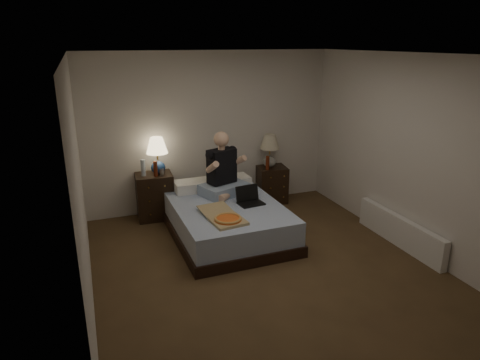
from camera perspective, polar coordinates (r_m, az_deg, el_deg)
name	(u,v)px	position (r m, az deg, el deg)	size (l,w,h in m)	color
floor	(266,268)	(5.33, 3.46, -11.59)	(4.00, 4.50, 0.00)	brown
ceiling	(270,54)	(4.63, 4.07, 16.39)	(4.00, 4.50, 0.00)	white
wall_back	(210,132)	(6.88, -3.97, 6.46)	(4.00, 2.50, 0.00)	silver
wall_front	(407,262)	(3.07, 21.40, -10.09)	(4.00, 2.50, 0.00)	silver
wall_left	(80,190)	(4.44, -20.57, -1.30)	(4.50, 2.50, 0.00)	silver
wall_right	(410,154)	(5.91, 21.76, 3.26)	(4.50, 2.50, 0.00)	silver
bed	(227,220)	(6.01, -1.74, -5.40)	(1.42, 1.90, 0.47)	#5574AA
nightstand_left	(155,196)	(6.73, -11.30, -2.07)	(0.54, 0.49, 0.71)	black
nightstand_right	(272,184)	(7.29, 4.23, -0.56)	(0.47, 0.43, 0.61)	black
lamp_left	(157,156)	(6.56, -10.96, 3.21)	(0.32, 0.32, 0.56)	navy
lamp_right	(270,151)	(7.10, 3.97, 3.88)	(0.32, 0.32, 0.56)	gray
water_bottle	(143,168)	(6.53, -12.79, 1.60)	(0.07, 0.07, 0.25)	silver
soda_can	(162,172)	(6.53, -10.40, 1.08)	(0.07, 0.07, 0.10)	#A6A6A2
beer_bottle_left	(156,169)	(6.47, -11.20, 1.48)	(0.06, 0.06, 0.23)	#5F200D
beer_bottle_right	(267,163)	(7.01, 3.68, 2.30)	(0.06, 0.06, 0.23)	#5B1E0D
person	(224,164)	(6.18, -2.18, 2.17)	(0.66, 0.52, 0.93)	black
laptop	(251,196)	(5.89, 1.49, -2.16)	(0.34, 0.28, 0.24)	black
pizza_box	(228,219)	(5.34, -1.61, -5.28)	(0.40, 0.76, 0.08)	tan
radiator	(399,231)	(6.16, 20.49, -6.40)	(0.10, 1.60, 0.40)	white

